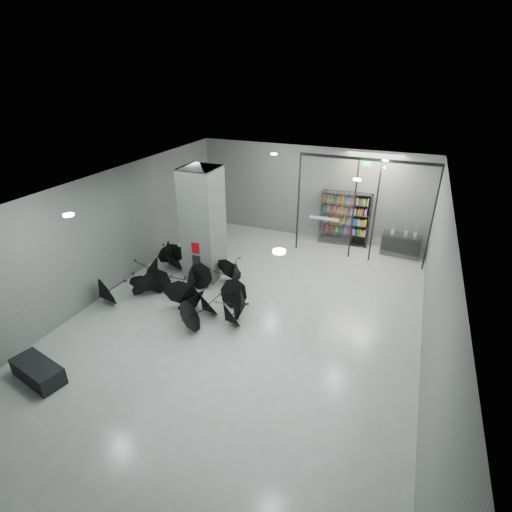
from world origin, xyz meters
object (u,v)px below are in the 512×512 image
at_px(column, 203,224).
at_px(shop_counter, 401,245).
at_px(bench, 38,371).
at_px(bookshelf, 345,219).
at_px(umbrella_cluster, 185,287).

bearing_deg(column, shop_counter, 34.30).
height_order(column, bench, column).
bearing_deg(bookshelf, umbrella_cluster, -128.14).
bearing_deg(column, bookshelf, 49.09).
distance_m(bookshelf, umbrella_cluster, 7.51).
distance_m(shop_counter, umbrella_cluster, 8.78).
bearing_deg(bookshelf, bench, -120.90).
bearing_deg(umbrella_cluster, shop_counter, 42.63).
distance_m(bench, bookshelf, 12.29).
height_order(column, bookshelf, column).
relative_size(column, shop_counter, 2.66).
bearing_deg(shop_counter, bench, -121.63).
distance_m(bench, shop_counter, 13.21).
bearing_deg(umbrella_cluster, column, 91.89).
height_order(column, umbrella_cluster, column).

